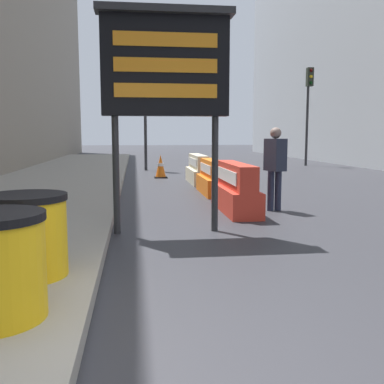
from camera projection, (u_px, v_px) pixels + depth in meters
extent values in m
plane|color=#2D2D33|center=(80.00, 368.00, 2.85)|extent=(120.00, 120.00, 0.00)
cylinder|color=yellow|center=(27.00, 239.00, 4.17)|extent=(0.74, 0.74, 0.72)
cylinder|color=black|center=(25.00, 197.00, 4.13)|extent=(0.76, 0.76, 0.06)
cylinder|color=#28282B|center=(116.00, 176.00, 6.61)|extent=(0.10, 0.10, 1.74)
cylinder|color=#28282B|center=(215.00, 174.00, 6.79)|extent=(0.10, 0.10, 1.74)
cube|color=black|center=(165.00, 66.00, 6.50)|extent=(1.85, 0.24, 1.42)
cube|color=#28282B|center=(165.00, 11.00, 6.33)|extent=(1.97, 0.34, 0.10)
cube|color=orange|center=(166.00, 39.00, 6.33)|extent=(1.48, 0.02, 0.20)
cube|color=orange|center=(166.00, 65.00, 6.37)|extent=(1.48, 0.02, 0.20)
cube|color=orange|center=(166.00, 91.00, 6.42)|extent=(1.48, 0.02, 0.20)
cube|color=red|center=(235.00, 199.00, 8.65)|extent=(0.57, 2.17, 0.46)
cube|color=red|center=(235.00, 175.00, 8.59)|extent=(0.34, 2.17, 0.46)
cube|color=white|center=(226.00, 175.00, 8.57)|extent=(0.02, 1.73, 0.23)
cube|color=orange|center=(212.00, 185.00, 11.22)|extent=(0.54, 1.96, 0.42)
cube|color=orange|center=(212.00, 168.00, 11.16)|extent=(0.33, 1.96, 0.42)
cube|color=white|center=(205.00, 168.00, 11.14)|extent=(0.02, 1.57, 0.21)
cube|color=beige|center=(198.00, 176.00, 13.69)|extent=(0.54, 2.16, 0.43)
cube|color=beige|center=(198.00, 162.00, 13.64)|extent=(0.32, 2.16, 0.43)
cube|color=white|center=(193.00, 162.00, 13.61)|extent=(0.02, 1.72, 0.22)
cube|color=black|center=(161.00, 177.00, 15.34)|extent=(0.44, 0.44, 0.04)
cone|color=orange|center=(161.00, 166.00, 15.29)|extent=(0.35, 0.35, 0.75)
cylinder|color=white|center=(161.00, 165.00, 15.28)|extent=(0.20, 0.20, 0.10)
cylinder|color=#2D2D30|center=(145.00, 124.00, 18.31)|extent=(0.12, 0.12, 3.77)
cube|color=#23281E|center=(145.00, 87.00, 17.97)|extent=(0.28, 0.28, 0.84)
sphere|color=#360605|center=(145.00, 80.00, 17.79)|extent=(0.15, 0.15, 0.15)
sphere|color=gold|center=(145.00, 87.00, 17.82)|extent=(0.15, 0.15, 0.15)
sphere|color=black|center=(145.00, 94.00, 17.86)|extent=(0.15, 0.15, 0.15)
cylinder|color=#2D2D30|center=(307.00, 117.00, 21.12)|extent=(0.12, 0.12, 4.53)
cube|color=#23281E|center=(310.00, 77.00, 20.73)|extent=(0.28, 0.28, 0.84)
sphere|color=#360605|center=(311.00, 70.00, 20.55)|extent=(0.15, 0.15, 0.15)
sphere|color=gold|center=(311.00, 77.00, 20.58)|extent=(0.15, 0.15, 0.15)
sphere|color=black|center=(311.00, 83.00, 20.62)|extent=(0.15, 0.15, 0.15)
cylinder|color=#23283D|center=(271.00, 191.00, 8.67)|extent=(0.13, 0.13, 0.78)
cylinder|color=#23283D|center=(278.00, 191.00, 8.69)|extent=(0.13, 0.13, 0.78)
cube|color=#232838|center=(275.00, 155.00, 8.59)|extent=(0.37, 0.48, 0.62)
sphere|color=gray|center=(276.00, 133.00, 8.54)|extent=(0.21, 0.21, 0.21)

